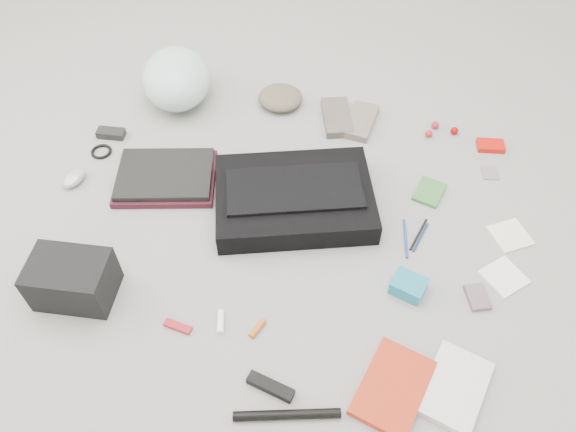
% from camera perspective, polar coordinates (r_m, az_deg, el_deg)
% --- Properties ---
extents(ground_plane, '(4.00, 4.00, 0.00)m').
position_cam_1_polar(ground_plane, '(1.83, 0.00, -0.99)').
color(ground_plane, gray).
extents(messenger_bag, '(0.60, 0.50, 0.09)m').
position_cam_1_polar(messenger_bag, '(1.85, 0.65, 1.80)').
color(messenger_bag, black).
rests_on(messenger_bag, ground_plane).
extents(bag_flap, '(0.48, 0.33, 0.01)m').
position_cam_1_polar(bag_flap, '(1.82, 0.66, 2.81)').
color(bag_flap, black).
rests_on(bag_flap, messenger_bag).
extents(laptop_sleeve, '(0.39, 0.33, 0.02)m').
position_cam_1_polar(laptop_sleeve, '(2.00, -12.29, 3.73)').
color(laptop_sleeve, '#491721').
rests_on(laptop_sleeve, ground_plane).
extents(laptop, '(0.37, 0.30, 0.02)m').
position_cam_1_polar(laptop, '(1.98, -12.40, 4.17)').
color(laptop, black).
rests_on(laptop, laptop_sleeve).
extents(bike_helmet, '(0.36, 0.40, 0.20)m').
position_cam_1_polar(bike_helmet, '(2.27, -11.27, 13.56)').
color(bike_helmet, '#CBF1EB').
rests_on(bike_helmet, ground_plane).
extents(beanie, '(0.19, 0.18, 0.06)m').
position_cam_1_polar(beanie, '(2.25, -0.78, 11.93)').
color(beanie, '#655C49').
rests_on(beanie, ground_plane).
extents(mitten_left, '(0.16, 0.23, 0.03)m').
position_cam_1_polar(mitten_left, '(2.19, 5.00, 9.96)').
color(mitten_left, '#5F544D').
rests_on(mitten_left, ground_plane).
extents(mitten_right, '(0.12, 0.21, 0.03)m').
position_cam_1_polar(mitten_right, '(2.18, 7.37, 9.53)').
color(mitten_right, gray).
rests_on(mitten_right, ground_plane).
extents(power_brick, '(0.11, 0.06, 0.03)m').
position_cam_1_polar(power_brick, '(2.22, -17.54, 8.02)').
color(power_brick, black).
rests_on(power_brick, ground_plane).
extents(cable_coil, '(0.10, 0.10, 0.01)m').
position_cam_1_polar(cable_coil, '(2.17, -18.44, 6.23)').
color(cable_coil, black).
rests_on(cable_coil, ground_plane).
extents(mouse, '(0.08, 0.11, 0.04)m').
position_cam_1_polar(mouse, '(2.08, -20.91, 3.64)').
color(mouse, '#AEAEBB').
rests_on(mouse, ground_plane).
extents(camera_bag, '(0.24, 0.18, 0.15)m').
position_cam_1_polar(camera_bag, '(1.74, -21.06, -6.05)').
color(camera_bag, black).
rests_on(camera_bag, ground_plane).
extents(multitool, '(0.08, 0.03, 0.01)m').
position_cam_1_polar(multitool, '(1.66, -11.12, -10.95)').
color(multitool, maroon).
rests_on(multitool, ground_plane).
extents(toiletry_tube_white, '(0.04, 0.07, 0.02)m').
position_cam_1_polar(toiletry_tube_white, '(1.64, -6.86, -10.61)').
color(toiletry_tube_white, white).
rests_on(toiletry_tube_white, ground_plane).
extents(toiletry_tube_orange, '(0.04, 0.07, 0.02)m').
position_cam_1_polar(toiletry_tube_orange, '(1.62, -3.11, -11.30)').
color(toiletry_tube_orange, '#C6571F').
rests_on(toiletry_tube_orange, ground_plane).
extents(u_lock, '(0.13, 0.06, 0.03)m').
position_cam_1_polar(u_lock, '(1.54, -1.78, -16.93)').
color(u_lock, black).
rests_on(u_lock, ground_plane).
extents(bike_pump, '(0.27, 0.10, 0.03)m').
position_cam_1_polar(bike_pump, '(1.52, -0.11, -19.53)').
color(bike_pump, black).
rests_on(bike_pump, ground_plane).
extents(book_red, '(0.22, 0.27, 0.02)m').
position_cam_1_polar(book_red, '(1.57, 10.63, -16.77)').
color(book_red, red).
rests_on(book_red, ground_plane).
extents(book_white, '(0.20, 0.25, 0.02)m').
position_cam_1_polar(book_white, '(1.61, 16.58, -16.34)').
color(book_white, silver).
rests_on(book_white, ground_plane).
extents(notepad, '(0.11, 0.14, 0.01)m').
position_cam_1_polar(notepad, '(1.98, 14.14, 2.39)').
color(notepad, '#387735').
rests_on(notepad, ground_plane).
extents(pen_blue, '(0.03, 0.15, 0.01)m').
position_cam_1_polar(pen_blue, '(1.84, 11.86, -2.24)').
color(pen_blue, '#293EA3').
rests_on(pen_blue, ground_plane).
extents(pen_black, '(0.05, 0.14, 0.01)m').
position_cam_1_polar(pen_black, '(1.86, 13.12, -1.82)').
color(pen_black, black).
rests_on(pen_black, ground_plane).
extents(pen_navy, '(0.04, 0.12, 0.01)m').
position_cam_1_polar(pen_navy, '(1.85, 13.32, -2.13)').
color(pen_navy, navy).
rests_on(pen_navy, ground_plane).
extents(accordion_wallet, '(0.11, 0.10, 0.05)m').
position_cam_1_polar(accordion_wallet, '(1.71, 12.13, -6.97)').
color(accordion_wallet, teal).
rests_on(accordion_wallet, ground_plane).
extents(card_deck, '(0.09, 0.10, 0.02)m').
position_cam_1_polar(card_deck, '(1.76, 18.69, -7.82)').
color(card_deck, slate).
rests_on(card_deck, ground_plane).
extents(napkin_top, '(0.15, 0.15, 0.01)m').
position_cam_1_polar(napkin_top, '(1.94, 21.63, -1.85)').
color(napkin_top, white).
rests_on(napkin_top, ground_plane).
extents(napkin_bottom, '(0.16, 0.16, 0.01)m').
position_cam_1_polar(napkin_bottom, '(1.84, 21.10, -5.79)').
color(napkin_bottom, white).
rests_on(napkin_bottom, ground_plane).
extents(lollipop_a, '(0.03, 0.03, 0.03)m').
position_cam_1_polar(lollipop_a, '(2.18, 14.12, 8.12)').
color(lollipop_a, red).
rests_on(lollipop_a, ground_plane).
extents(lollipop_b, '(0.03, 0.03, 0.03)m').
position_cam_1_polar(lollipop_b, '(2.22, 14.72, 8.93)').
color(lollipop_b, '#A51D2E').
rests_on(lollipop_b, ground_plane).
extents(lollipop_c, '(0.03, 0.03, 0.03)m').
position_cam_1_polar(lollipop_c, '(2.21, 16.55, 8.30)').
color(lollipop_c, '#9E0202').
rests_on(lollipop_c, ground_plane).
extents(altoids_tin, '(0.11, 0.08, 0.02)m').
position_cam_1_polar(altoids_tin, '(2.20, 19.89, 6.74)').
color(altoids_tin, red).
rests_on(altoids_tin, ground_plane).
extents(stamp_sheet, '(0.07, 0.08, 0.00)m').
position_cam_1_polar(stamp_sheet, '(2.11, 19.85, 4.16)').
color(stamp_sheet, gray).
rests_on(stamp_sheet, ground_plane).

